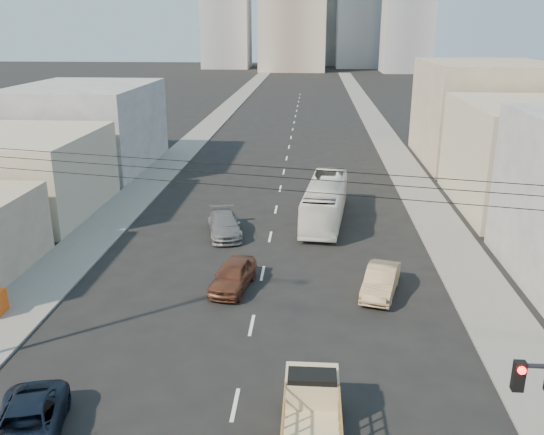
# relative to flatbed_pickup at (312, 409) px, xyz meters

# --- Properties ---
(sidewalk_left) EXTENTS (3.50, 180.00, 0.12)m
(sidewalk_left) POSITION_rel_flatbed_pickup_xyz_m (-14.58, 69.51, -1.03)
(sidewalk_left) COLOR slate
(sidewalk_left) RESTS_ON ground
(sidewalk_right) EXTENTS (3.50, 180.00, 0.12)m
(sidewalk_right) POSITION_rel_flatbed_pickup_xyz_m (8.92, 69.51, -1.03)
(sidewalk_right) COLOR slate
(sidewalk_right) RESTS_ON ground
(lane_dashes) EXTENTS (0.15, 104.00, 0.01)m
(lane_dashes) POSITION_rel_flatbed_pickup_xyz_m (-2.83, 52.51, -1.09)
(lane_dashes) COLOR silver
(lane_dashes) RESTS_ON ground
(flatbed_pickup) EXTENTS (1.95, 4.41, 1.90)m
(flatbed_pickup) POSITION_rel_flatbed_pickup_xyz_m (0.00, 0.00, 0.00)
(flatbed_pickup) COLOR #C8B486
(flatbed_pickup) RESTS_ON ground
(navy_pickup) EXTENTS (3.33, 5.22, 1.34)m
(navy_pickup) POSITION_rel_flatbed_pickup_xyz_m (-9.51, -1.08, -0.42)
(navy_pickup) COLOR black
(navy_pickup) RESTS_ON ground
(city_bus) EXTENTS (3.63, 10.78, 2.95)m
(city_bus) POSITION_rel_flatbed_pickup_xyz_m (0.84, 23.16, 0.38)
(city_bus) COLOR white
(city_bus) RESTS_ON ground
(sedan_brown) EXTENTS (2.46, 4.61, 1.49)m
(sedan_brown) POSITION_rel_flatbed_pickup_xyz_m (-4.25, 11.49, -0.35)
(sedan_brown) COLOR #5A2F1F
(sedan_brown) RESTS_ON ground
(sedan_tan) EXTENTS (2.60, 4.63, 1.45)m
(sedan_tan) POSITION_rel_flatbed_pickup_xyz_m (3.57, 11.37, -0.37)
(sedan_tan) COLOR tan
(sedan_tan) RESTS_ON ground
(sedan_grey) EXTENTS (3.14, 5.35, 1.45)m
(sedan_grey) POSITION_rel_flatbed_pickup_xyz_m (-5.92, 19.64, -0.37)
(sedan_grey) COLOR slate
(sedan_grey) RESTS_ON ground
(overhead_wires) EXTENTS (23.01, 5.02, 0.72)m
(overhead_wires) POSITION_rel_flatbed_pickup_xyz_m (-2.83, 1.01, 7.87)
(overhead_wires) COLOR black
(overhead_wires) RESTS_ON ground
(bldg_right_mid) EXTENTS (11.00, 14.00, 8.00)m
(bldg_right_mid) POSITION_rel_flatbed_pickup_xyz_m (16.67, 27.51, 2.91)
(bldg_right_mid) COLOR #B0A98E
(bldg_right_mid) RESTS_ON ground
(bldg_right_far) EXTENTS (12.00, 16.00, 10.00)m
(bldg_right_far) POSITION_rel_flatbed_pickup_xyz_m (17.17, 43.51, 3.91)
(bldg_right_far) COLOR tan
(bldg_right_far) RESTS_ON ground
(bldg_left_mid) EXTENTS (11.00, 12.00, 6.00)m
(bldg_left_mid) POSITION_rel_flatbed_pickup_xyz_m (-21.83, 23.51, 1.91)
(bldg_left_mid) COLOR #B0A98E
(bldg_left_mid) RESTS_ON ground
(bldg_left_far) EXTENTS (12.00, 16.00, 8.00)m
(bldg_left_far) POSITION_rel_flatbed_pickup_xyz_m (-22.33, 38.51, 2.91)
(bldg_left_far) COLOR gray
(bldg_left_far) RESTS_ON ground
(midrise_ne) EXTENTS (16.00, 16.00, 40.00)m
(midrise_ne) POSITION_rel_flatbed_pickup_xyz_m (15.17, 184.51, 18.91)
(midrise_ne) COLOR #919499
(midrise_ne) RESTS_ON ground
(midrise_nw) EXTENTS (15.00, 15.00, 34.00)m
(midrise_nw) POSITION_rel_flatbed_pickup_xyz_m (-28.83, 179.51, 15.91)
(midrise_nw) COLOR #919499
(midrise_nw) RESTS_ON ground
(midrise_back) EXTENTS (18.00, 18.00, 44.00)m
(midrise_back) POSITION_rel_flatbed_pickup_xyz_m (3.17, 199.51, 20.91)
(midrise_back) COLOR gray
(midrise_back) RESTS_ON ground
(midrise_east) EXTENTS (14.00, 14.00, 28.00)m
(midrise_east) POSITION_rel_flatbed_pickup_xyz_m (27.17, 164.51, 12.91)
(midrise_east) COLOR #919499
(midrise_east) RESTS_ON ground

